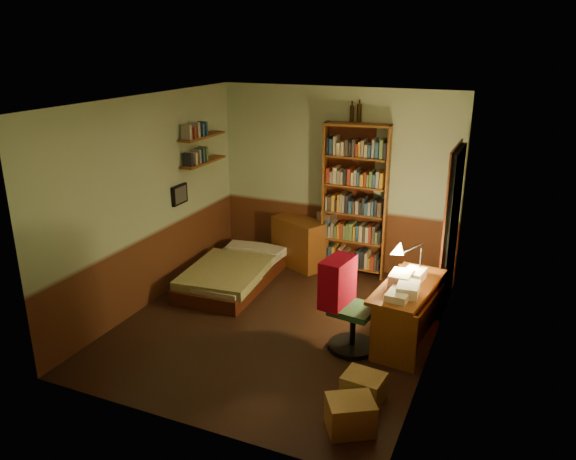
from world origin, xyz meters
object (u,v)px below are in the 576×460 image
at_px(dresser, 299,243).
at_px(mini_stereo, 327,216).
at_px(bed, 232,267).
at_px(bookshelf, 355,201).
at_px(desk_lamp, 421,250).
at_px(office_chair, 353,313).
at_px(cardboard_box_b, 364,387).
at_px(desk, 406,312).
at_px(cardboard_box_a, 350,415).

bearing_deg(dresser, mini_stereo, 43.31).
bearing_deg(bed, bookshelf, 35.15).
relative_size(desk_lamp, office_chair, 0.74).
height_order(bed, cardboard_box_b, bed).
height_order(dresser, desk, dresser).
distance_m(mini_stereo, cardboard_box_a, 3.73).
bearing_deg(mini_stereo, office_chair, -46.92).
distance_m(mini_stereo, desk_lamp, 2.14).
relative_size(bookshelf, cardboard_box_a, 5.38).
xyz_separation_m(dresser, office_chair, (1.43, -1.96, 0.07)).
distance_m(bed, bookshelf, 1.93).
height_order(desk, office_chair, office_chair).
distance_m(cardboard_box_a, cardboard_box_b, 0.46).
distance_m(bed, desk_lamp, 2.69).
height_order(dresser, cardboard_box_b, dresser).
height_order(bed, office_chair, office_chair).
height_order(office_chair, cardboard_box_a, office_chair).
bearing_deg(desk, bookshelf, 131.14).
relative_size(dresser, cardboard_box_b, 2.18).
relative_size(bookshelf, desk, 1.70).
bearing_deg(mini_stereo, dresser, -145.32).
distance_m(mini_stereo, office_chair, 2.37).
xyz_separation_m(office_chair, cardboard_box_a, (0.38, -1.29, -0.28)).
distance_m(bed, dresser, 1.15).
bearing_deg(office_chair, cardboard_box_b, -57.77).
xyz_separation_m(mini_stereo, desk, (1.54, -1.66, -0.44)).
bearing_deg(desk, office_chair, -131.94).
relative_size(bed, desk, 1.37).
relative_size(dresser, desk, 0.64).
bearing_deg(office_chair, bed, 162.59).
bearing_deg(dresser, bed, -95.90).
xyz_separation_m(mini_stereo, office_chair, (1.05, -2.09, -0.35)).
xyz_separation_m(mini_stereo, bookshelf, (0.42, -0.04, 0.29)).
relative_size(office_chair, cardboard_box_b, 2.33).
relative_size(bed, desk_lamp, 2.71).
distance_m(bed, office_chair, 2.25).
xyz_separation_m(bed, desk_lamp, (2.57, -0.29, 0.73)).
height_order(dresser, cardboard_box_a, dresser).
distance_m(bookshelf, cardboard_box_b, 3.19).
height_order(mini_stereo, office_chair, office_chair).
bearing_deg(bed, desk, -15.02).
relative_size(cardboard_box_a, cardboard_box_b, 1.07).
relative_size(bed, cardboard_box_a, 4.33).
height_order(bookshelf, desk, bookshelf).
height_order(dresser, bookshelf, bookshelf).
bearing_deg(dresser, desk_lamp, -7.71).
height_order(dresser, desk_lamp, desk_lamp).
relative_size(office_chair, cardboard_box_a, 2.17).
distance_m(mini_stereo, cardboard_box_b, 3.32).
relative_size(bookshelf, desk_lamp, 3.36).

